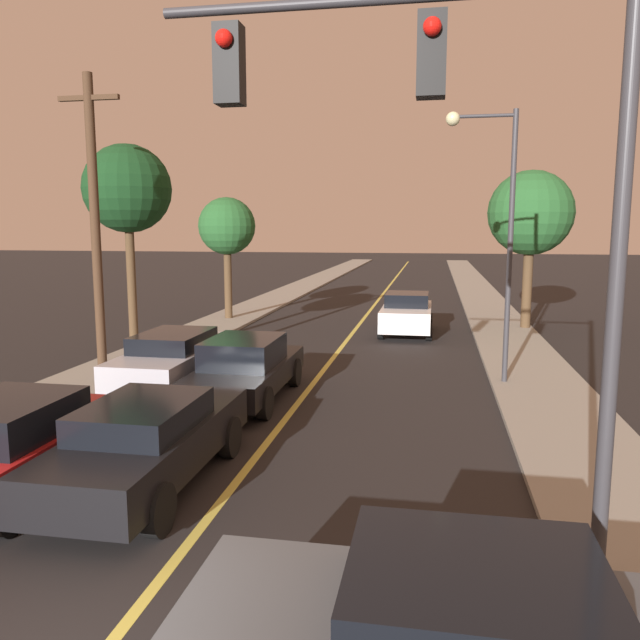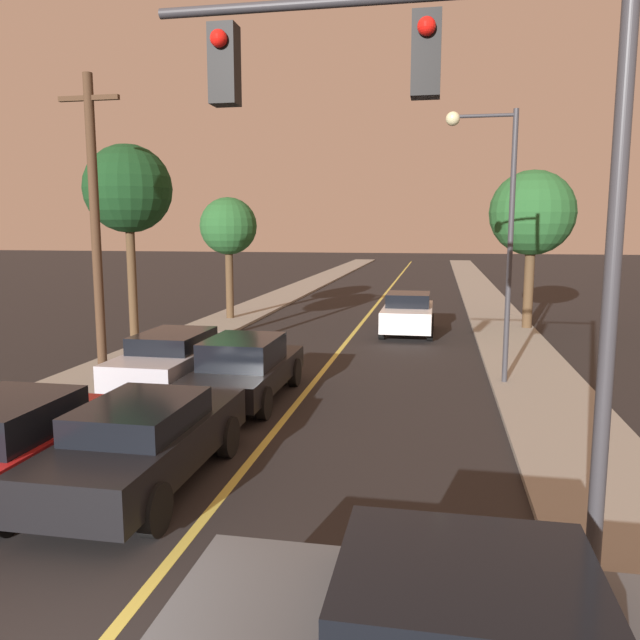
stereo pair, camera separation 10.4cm
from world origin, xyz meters
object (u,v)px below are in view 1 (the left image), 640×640
car_near_lane_front (148,440)px  car_outer_lane_front (15,444)px  traffic_signal_mast (470,155)px  tree_left_far (227,227)px  tree_left_near (127,190)px  tree_right_near (531,214)px  car_far_oncoming (407,313)px  car_outer_lane_second (177,359)px  utility_pole_left (95,228)px  streetlamp_right (495,210)px  car_near_lane_second (246,368)px

car_near_lane_front → car_outer_lane_front: bearing=-167.7°
traffic_signal_mast → tree_left_far: size_ratio=1.26×
tree_left_near → tree_right_near: tree_left_near is taller
car_far_oncoming → tree_left_far: 9.07m
car_outer_lane_second → utility_pole_left: (-1.92, -0.33, 3.38)m
car_far_oncoming → streetlamp_right: size_ratio=0.63×
car_outer_lane_second → car_far_oncoming: car_far_oncoming is taller
tree_left_far → tree_right_near: bearing=-1.8°
car_near_lane_second → tree_left_far: bearing=110.4°
car_near_lane_front → tree_left_far: 18.80m
car_far_oncoming → streetlamp_right: (2.52, -7.78, 3.80)m
car_outer_lane_front → streetlamp_right: bearing=46.1°
streetlamp_right → tree_left_near: streetlamp_right is taller
car_outer_lane_second → car_far_oncoming: 11.15m
traffic_signal_mast → tree_left_near: 14.13m
car_outer_lane_front → car_far_oncoming: bearing=71.1°
car_outer_lane_front → car_far_oncoming: car_far_oncoming is taller
traffic_signal_mast → utility_pole_left: (-8.80, 7.31, -0.79)m
car_near_lane_front → tree_left_far: tree_left_far is taller
traffic_signal_mast → tree_right_near: size_ratio=1.07×
car_outer_lane_front → tree_left_far: bearing=98.1°
car_near_lane_second → car_far_oncoming: bearing=71.7°
car_outer_lane_second → streetlamp_right: size_ratio=0.72×
car_outer_lane_front → traffic_signal_mast: bearing=-10.1°
traffic_signal_mast → tree_right_near: (3.41, 19.16, -0.25)m
car_near_lane_second → streetlamp_right: bearing=23.5°
car_far_oncoming → car_outer_lane_front: bearing=71.1°
car_outer_lane_front → tree_left_near: tree_left_near is taller
tree_right_near → tree_left_far: bearing=178.2°
car_outer_lane_second → streetlamp_right: bearing=13.4°
tree_right_near → tree_left_near: bearing=-146.0°
car_near_lane_second → car_outer_lane_front: car_near_lane_second is taller
tree_left_far → car_near_lane_second: bearing=-69.6°
traffic_signal_mast → utility_pole_left: 11.47m
car_near_lane_front → tree_left_near: tree_left_near is taller
car_near_lane_second → tree_left_far: size_ratio=0.89×
car_near_lane_second → car_outer_lane_front: bearing=-109.9°
car_outer_lane_second → traffic_signal_mast: bearing=-48.0°
car_outer_lane_second → tree_left_far: tree_left_far is taller
car_near_lane_front → car_near_lane_second: bearing=90.0°
traffic_signal_mast → streetlamp_right: streetlamp_right is taller
tree_left_far → streetlamp_right: bearing=-43.2°
car_near_lane_second → tree_right_near: size_ratio=0.76×
utility_pole_left → tree_right_near: utility_pole_left is taller
car_outer_lane_second → car_far_oncoming: size_ratio=1.14×
tree_left_far → car_outer_lane_front: bearing=-81.9°
car_far_oncoming → car_near_lane_front: bearing=77.6°
car_near_lane_front → utility_pole_left: utility_pole_left is taller
car_near_lane_second → utility_pole_left: (-3.99, 0.36, 3.38)m
streetlamp_right → car_near_lane_second: bearing=-156.5°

